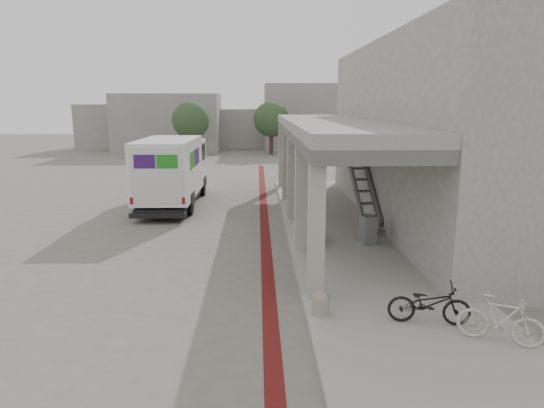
{
  "coord_description": "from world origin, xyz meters",
  "views": [
    {
      "loc": [
        0.74,
        -14.42,
        4.7
      ],
      "look_at": [
        1.18,
        0.3,
        1.6
      ],
      "focal_mm": 32.0,
      "sensor_mm": 36.0,
      "label": 1
    }
  ],
  "objects_px": {
    "utility_cabinet": "(368,230)",
    "bicycle_black": "(429,303)",
    "bench": "(312,230)",
    "fedex_truck": "(173,170)",
    "bicycle_cream": "(501,320)"
  },
  "relations": [
    {
      "from": "bench",
      "to": "bicycle_black",
      "type": "distance_m",
      "value": 6.85
    },
    {
      "from": "fedex_truck",
      "to": "bench",
      "type": "xyz_separation_m",
      "value": [
        5.76,
        -6.12,
        -1.27
      ]
    },
    {
      "from": "fedex_truck",
      "to": "bicycle_cream",
      "type": "bearing_deg",
      "value": -57.26
    },
    {
      "from": "bench",
      "to": "bicycle_cream",
      "type": "bearing_deg",
      "value": -73.65
    },
    {
      "from": "bicycle_black",
      "to": "bicycle_cream",
      "type": "relative_size",
      "value": 1.06
    },
    {
      "from": "bicycle_black",
      "to": "bicycle_cream",
      "type": "height_order",
      "value": "bicycle_cream"
    },
    {
      "from": "bicycle_black",
      "to": "utility_cabinet",
      "type": "bearing_deg",
      "value": 10.24
    },
    {
      "from": "utility_cabinet",
      "to": "bicycle_cream",
      "type": "height_order",
      "value": "bicycle_cream"
    },
    {
      "from": "utility_cabinet",
      "to": "bicycle_black",
      "type": "distance_m",
      "value": 5.93
    },
    {
      "from": "bicycle_black",
      "to": "bench",
      "type": "bearing_deg",
      "value": 25.12
    },
    {
      "from": "utility_cabinet",
      "to": "bicycle_black",
      "type": "xyz_separation_m",
      "value": [
        -0.04,
        -5.93,
        -0.03
      ]
    },
    {
      "from": "fedex_truck",
      "to": "bench",
      "type": "relative_size",
      "value": 4.44
    },
    {
      "from": "utility_cabinet",
      "to": "bicycle_cream",
      "type": "xyz_separation_m",
      "value": [
        1.04,
        -6.8,
        0.01
      ]
    },
    {
      "from": "fedex_truck",
      "to": "utility_cabinet",
      "type": "bearing_deg",
      "value": -41.64
    },
    {
      "from": "bench",
      "to": "utility_cabinet",
      "type": "bearing_deg",
      "value": -25.93
    }
  ]
}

